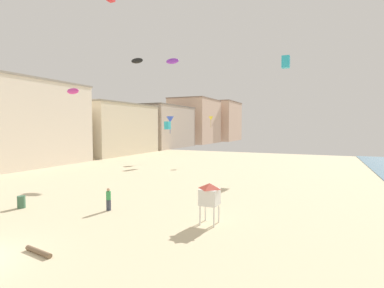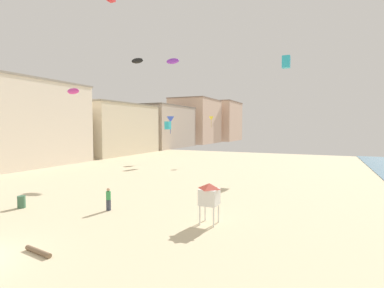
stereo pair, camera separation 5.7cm
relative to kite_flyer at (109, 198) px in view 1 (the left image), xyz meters
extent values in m
cube|color=silver|center=(-28.79, 13.35, 5.47)|extent=(11.83, 19.17, 12.77)
cube|color=gray|center=(-28.79, 13.35, 12.00)|extent=(12.06, 19.55, 0.30)
cube|color=beige|center=(-28.79, 35.26, 4.46)|extent=(11.80, 19.96, 10.76)
cube|color=gray|center=(-28.79, 35.26, 9.99)|extent=(12.04, 20.36, 0.30)
cube|color=#C6B29E|center=(-28.79, 57.41, 4.96)|extent=(11.79, 20.98, 11.75)
cube|color=slate|center=(-28.79, 57.41, 10.99)|extent=(12.03, 21.40, 0.30)
cube|color=beige|center=(-28.79, 81.46, 6.96)|extent=(13.49, 19.21, 15.75)
cube|color=#89715E|center=(-28.79, 81.46, 14.98)|extent=(13.76, 19.60, 0.30)
cube|color=beige|center=(-28.79, 104.32, 7.29)|extent=(17.87, 19.78, 16.41)
cube|color=#89715E|center=(-28.79, 104.32, 15.64)|extent=(18.23, 20.18, 0.30)
cube|color=#383D4C|center=(0.00, 0.00, -0.52)|extent=(0.28, 0.18, 0.80)
cylinder|color=#389951|center=(0.00, 0.00, 0.18)|extent=(0.34, 0.34, 0.60)
sphere|color=tan|center=(0.00, 0.00, 0.60)|extent=(0.24, 0.24, 0.24)
cylinder|color=white|center=(7.18, -0.12, -0.32)|extent=(0.10, 0.10, 1.20)
cylinder|color=white|center=(8.08, -0.12, -0.32)|extent=(0.10, 0.10, 1.20)
cylinder|color=white|center=(7.18, 0.78, -0.32)|extent=(0.10, 0.10, 1.20)
cylinder|color=white|center=(8.08, 0.78, -0.32)|extent=(0.10, 0.10, 1.20)
cube|color=white|center=(7.63, 0.33, 0.78)|extent=(1.10, 1.10, 1.00)
pyramid|color=#D14C3D|center=(7.63, 0.33, 1.46)|extent=(1.10, 1.10, 0.35)
cylinder|color=#3D6B4C|center=(-6.38, -2.13, -0.47)|extent=(0.56, 0.56, 0.90)
cylinder|color=#7A6047|center=(1.77, -7.06, -0.80)|extent=(1.86, 0.48, 0.24)
ellipsoid|color=black|center=(-5.04, 10.99, 12.43)|extent=(1.52, 0.42, 0.59)
cube|color=#2DB7CC|center=(-8.85, 24.71, 5.32)|extent=(0.81, 0.81, 1.27)
ellipsoid|color=#DB3D9E|center=(-12.06, 8.46, 9.15)|extent=(1.75, 0.49, 0.68)
cone|color=blue|center=(-11.05, 29.64, 6.40)|extent=(1.35, 1.35, 1.10)
cylinder|color=#233995|center=(-11.05, 29.64, 4.87)|extent=(0.07, 0.07, 1.96)
cone|color=yellow|center=(-3.12, 29.27, 6.51)|extent=(0.81, 0.81, 0.66)
cylinder|color=#A49220|center=(-3.12, 29.27, 5.59)|extent=(0.04, 0.04, 1.17)
ellipsoid|color=purple|center=(-5.99, 21.11, 14.53)|extent=(2.02, 0.56, 0.79)
cube|color=#2DB7CC|center=(8.70, 29.32, 14.74)|extent=(1.11, 1.11, 1.75)
camera|label=1|loc=(13.93, -16.32, 5.13)|focal=27.17mm
camera|label=2|loc=(13.98, -16.29, 5.13)|focal=27.17mm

